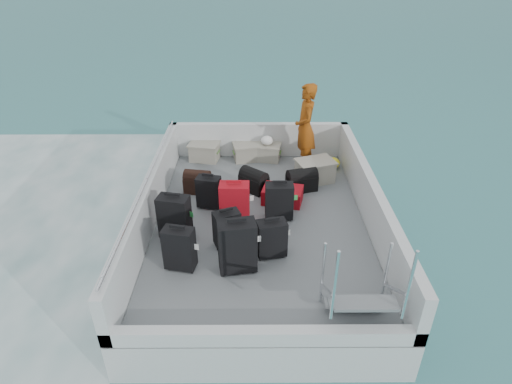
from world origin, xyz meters
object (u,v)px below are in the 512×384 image
Objects in this scene: suitcase_7 at (279,202)px; crate_1 at (247,153)px; passenger at (305,128)px; crate_0 at (204,152)px; suitcase_8 at (282,195)px; suitcase_5 at (235,202)px; suitcase_4 at (227,229)px; suitcase_3 at (237,247)px; suitcase_0 at (180,249)px; suitcase_6 at (272,239)px; crate_2 at (267,153)px; suitcase_1 at (175,217)px; suitcase_2 at (209,192)px; crate_3 at (315,172)px.

crate_1 is at bearing 102.98° from suitcase_7.
crate_0 is at bearing -103.44° from passenger.
suitcase_5 is at bearing 137.40° from suitcase_8.
suitcase_4 is 1.06m from suitcase_7.
suitcase_3 is at bearing -76.97° from crate_0.
suitcase_0 is at bearing -36.50° from passenger.
crate_1 is (-0.38, 3.09, -0.13)m from suitcase_6.
crate_2 is at bearing 0.00° from crate_1.
suitcase_1 is at bearing -111.69° from crate_1.
suitcase_6 is at bearing -18.06° from passenger.
crate_2 reaches higher than suitcase_8.
crate_0 is at bearing 93.73° from suitcase_3.
suitcase_0 is at bearing -64.28° from suitcase_1.
suitcase_1 is 1.03× the size of suitcase_8.
suitcase_0 is 3.36m from crate_0.
crate_1 is at bearing -111.09° from passenger.
suitcase_1 is at bearing 142.38° from suitcase_4.
crate_1 is (0.09, 3.39, -0.22)m from suitcase_3.
suitcase_4 reaches higher than crate_0.
suitcase_8 is 1.27× the size of crate_1.
suitcase_7 is 2.56m from crate_0.
suitcase_0 is at bearing 179.55° from suitcase_6.
suitcase_0 is 1.14× the size of suitcase_2.
suitcase_4 is at bearing -95.16° from crate_1.
suitcase_4 is 1.10× the size of crate_2.
crate_3 is at bearing 58.45° from suitcase_7.
suitcase_3 is 1.37× the size of crate_0.
suitcase_3 is at bearing -26.75° from suitcase_1.
suitcase_1 is 1.21× the size of suitcase_6.
suitcase_6 is at bearing -111.98° from crate_3.
crate_1 is at bearing 180.00° from crate_2.
suitcase_3 is 3.29m from passenger.
suitcase_2 is at bearing 92.73° from suitcase_0.
suitcase_4 reaches higher than crate_1.
suitcase_5 is (0.44, -0.38, 0.04)m from suitcase_2.
crate_3 is at bearing 55.54° from suitcase_6.
suitcase_7 is 2.21m from crate_1.
suitcase_2 is at bearing 74.47° from suitcase_1.
suitcase_8 is 0.98m from crate_3.
crate_1 is at bearing 144.51° from crate_3.
suitcase_1 is 1.07× the size of suitcase_5.
suitcase_4 reaches higher than suitcase_8.
suitcase_3 is at bearing -58.58° from suitcase_2.
suitcase_1 is 2.63m from crate_0.
suitcase_3 is at bearing -98.16° from crate_2.
suitcase_8 is at bearing 79.05° from suitcase_7.
suitcase_1 is 2.83m from crate_1.
suitcase_3 is 1.34× the size of suitcase_6.
suitcase_6 is 3.34m from crate_0.
suitcase_5 is 2.28m from passenger.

